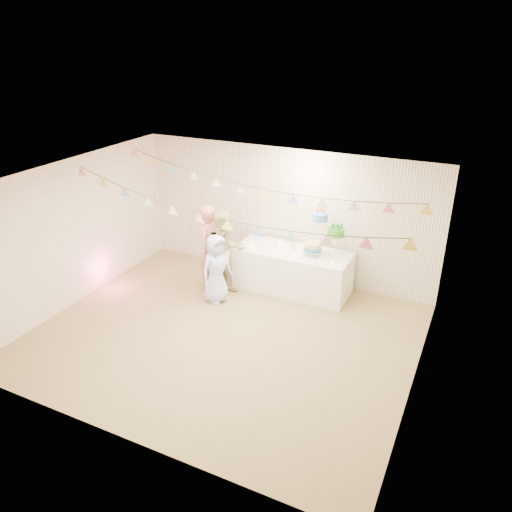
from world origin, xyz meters
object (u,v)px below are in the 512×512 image
at_px(cake_stand, 323,237).
at_px(person_child, 217,269).
at_px(table, 293,270).
at_px(person_adult_b, 225,253).
at_px(person_adult_a, 212,248).

xyz_separation_m(cake_stand, person_child, (-1.64, -1.04, -0.52)).
bearing_deg(cake_stand, person_child, -147.49).
relative_size(table, person_child, 1.67).
height_order(table, person_adult_b, person_adult_b).
distance_m(cake_stand, person_adult_a, 2.09).
bearing_deg(person_adult_b, table, -19.31).
relative_size(cake_stand, person_adult_b, 0.50).
bearing_deg(table, person_adult_b, -146.45).
height_order(person_adult_a, person_adult_b, person_adult_a).
distance_m(cake_stand, person_child, 2.01).
bearing_deg(person_adult_b, person_child, -146.95).
height_order(table, person_adult_a, person_adult_a).
distance_m(table, cake_stand, 0.94).
relative_size(table, person_adult_b, 1.29).
distance_m(person_adult_a, person_child, 0.53).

